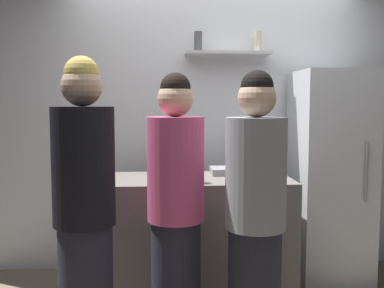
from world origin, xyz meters
name	(u,v)px	position (x,y,z in m)	size (l,w,h in m)	color
back_wall_assembly	(213,123)	(0.00, 1.25, 1.30)	(4.80, 0.32, 2.60)	white
refrigerator	(330,176)	(0.94, 0.85, 0.87)	(0.58, 0.65, 1.75)	silver
counter	(192,239)	(-0.24, 0.51, 0.47)	(1.45, 0.68, 0.93)	#66605B
baking_pan	(233,171)	(0.09, 0.66, 0.96)	(0.34, 0.24, 0.05)	gray
utensil_holder	(252,172)	(0.18, 0.35, 1.00)	(0.10, 0.10, 0.21)	#B2B2B7
wine_bottle_pale_glass	(154,161)	(-0.52, 0.61, 1.04)	(0.07, 0.07, 0.29)	#B2BFB2
wine_bottle_dark_glass	(170,168)	(-0.41, 0.26, 1.04)	(0.07, 0.07, 0.30)	black
water_bottle_plastic	(194,170)	(-0.24, 0.30, 1.02)	(0.09, 0.09, 0.20)	silver
person_blonde	(85,216)	(-0.88, -0.31, 0.86)	(0.34, 0.34, 1.73)	#262633
person_grey_hoodie	(255,221)	(0.06, -0.33, 0.82)	(0.34, 0.34, 1.66)	#262633
person_pink_top	(176,214)	(-0.37, -0.13, 0.82)	(0.34, 0.34, 1.66)	#262633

